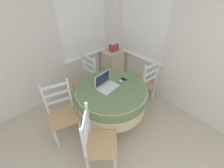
# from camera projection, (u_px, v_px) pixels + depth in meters

# --- Properties ---
(corner_room_shell) EXTENTS (4.49, 4.90, 2.55)m
(corner_room_shell) POSITION_uv_depth(u_px,v_px,m) (118.00, 49.00, 2.44)
(corner_room_shell) COLOR silver
(corner_room_shell) RESTS_ON ground_plane
(round_dining_table) EXTENTS (1.21, 1.21, 0.75)m
(round_dining_table) POSITION_uv_depth(u_px,v_px,m) (111.00, 96.00, 2.55)
(round_dining_table) COLOR #4C3D2D
(round_dining_table) RESTS_ON ground_plane
(laptop) EXTENTS (0.38, 0.30, 0.24)m
(laptop) POSITION_uv_depth(u_px,v_px,m) (106.00, 84.00, 2.44)
(laptop) COLOR silver
(laptop) RESTS_ON round_dining_table
(computer_mouse) EXTENTS (0.05, 0.09, 0.04)m
(computer_mouse) POSITION_uv_depth(u_px,v_px,m) (120.00, 81.00, 2.57)
(computer_mouse) COLOR silver
(computer_mouse) RESTS_ON round_dining_table
(cell_phone) EXTENTS (0.09, 0.13, 0.01)m
(cell_phone) POSITION_uv_depth(u_px,v_px,m) (124.00, 79.00, 2.64)
(cell_phone) COLOR #2D2D33
(cell_phone) RESTS_ON round_dining_table
(dining_chair_near_back_window) EXTENTS (0.43, 0.45, 1.01)m
(dining_chair_near_back_window) POSITION_uv_depth(u_px,v_px,m) (85.00, 80.00, 3.12)
(dining_chair_near_back_window) COLOR tan
(dining_chair_near_back_window) RESTS_ON ground_plane
(dining_chair_near_right_window) EXTENTS (0.45, 0.43, 1.01)m
(dining_chair_near_right_window) POSITION_uv_depth(u_px,v_px,m) (144.00, 84.00, 3.02)
(dining_chair_near_right_window) COLOR tan
(dining_chair_near_right_window) RESTS_ON ground_plane
(dining_chair_camera_near) EXTENTS (0.58, 0.59, 1.01)m
(dining_chair_camera_near) POSITION_uv_depth(u_px,v_px,m) (98.00, 143.00, 1.95)
(dining_chair_camera_near) COLOR tan
(dining_chair_camera_near) RESTS_ON ground_plane
(dining_chair_left_flank) EXTENTS (0.52, 0.50, 1.01)m
(dining_chair_left_flank) POSITION_uv_depth(u_px,v_px,m) (63.00, 114.00, 2.36)
(dining_chair_left_flank) COLOR tan
(dining_chair_left_flank) RESTS_ON ground_plane
(corner_cabinet) EXTENTS (0.48, 0.45, 0.78)m
(corner_cabinet) POSITION_uv_depth(u_px,v_px,m) (113.00, 65.00, 3.82)
(corner_cabinet) COLOR beige
(corner_cabinet) RESTS_ON ground_plane
(storage_box) EXTENTS (0.21, 0.13, 0.15)m
(storage_box) POSITION_uv_depth(u_px,v_px,m) (114.00, 48.00, 3.55)
(storage_box) COLOR #9E3338
(storage_box) RESTS_ON corner_cabinet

